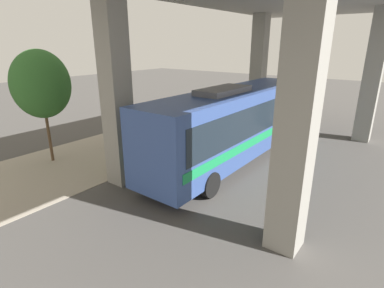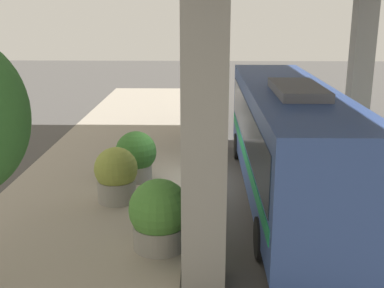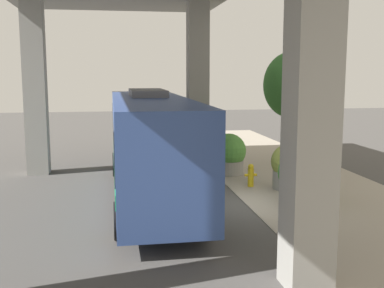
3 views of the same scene
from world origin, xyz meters
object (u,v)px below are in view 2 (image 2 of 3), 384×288
object	(u,v)px
bus	(287,135)
planter_middle	(116,175)
planter_front	(136,156)
fire_hydrant	(157,195)
planter_back	(159,216)

from	to	relation	value
bus	planter_middle	bearing A→B (deg)	-175.40
planter_front	bus	bearing A→B (deg)	-16.85
fire_hydrant	planter_middle	bearing A→B (deg)	156.19
fire_hydrant	planter_back	size ratio (longest dim) A/B	0.50
planter_middle	planter_back	size ratio (longest dim) A/B	0.97
bus	planter_middle	xyz separation A→B (m)	(-5.18, -0.42, -1.17)
planter_front	planter_back	distance (m)	4.99
planter_front	planter_middle	distance (m)	1.91
bus	planter_middle	size ratio (longest dim) A/B	6.84
planter_middle	planter_back	world-z (taller)	planter_back
planter_front	planter_back	size ratio (longest dim) A/B	0.98
fire_hydrant	planter_middle	distance (m)	1.46
planter_front	fire_hydrant	bearing A→B (deg)	-69.17
bus	planter_back	world-z (taller)	bus
bus	fire_hydrant	bearing A→B (deg)	-165.85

